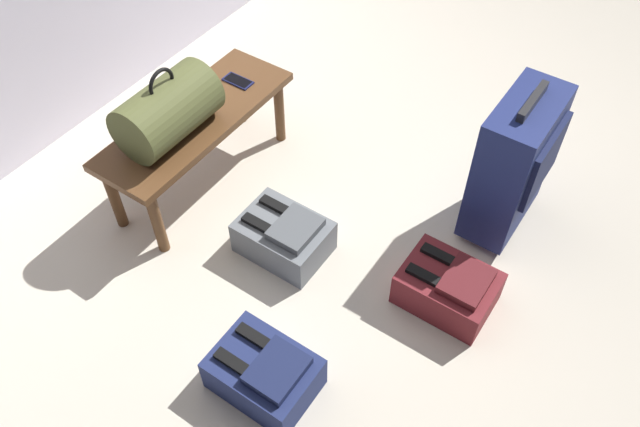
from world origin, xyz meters
TOP-DOWN VIEW (x-y plane):
  - ground_plane at (0.00, 0.00)m, footprint 6.60×6.60m
  - bench at (-0.08, 0.72)m, footprint 1.00×0.36m
  - duffel_bag_olive at (-0.22, 0.72)m, footprint 0.44×0.26m
  - cell_phone at (0.22, 0.71)m, footprint 0.07×0.14m
  - suitcase_upright_navy at (0.46, -0.58)m, footprint 0.44×0.25m
  - backpack_navy at (-0.79, -0.19)m, footprint 0.28×0.38m
  - backpack_maroon at (-0.06, -0.58)m, footprint 0.28×0.38m
  - backpack_grey at (-0.22, 0.14)m, footprint 0.28×0.38m

SIDE VIEW (x-z plane):
  - ground_plane at x=0.00m, z-range 0.00..0.00m
  - backpack_navy at x=-0.79m, z-range -0.01..0.20m
  - backpack_maroon at x=-0.06m, z-range -0.01..0.20m
  - backpack_grey at x=-0.22m, z-range -0.01..0.20m
  - bench at x=-0.08m, z-range 0.14..0.54m
  - suitcase_upright_navy at x=0.46m, z-range 0.01..0.74m
  - cell_phone at x=0.22m, z-range 0.40..0.41m
  - duffel_bag_olive at x=-0.22m, z-range 0.36..0.70m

